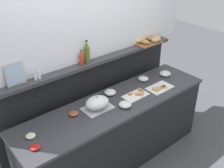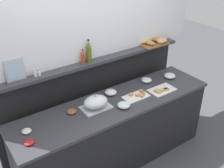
# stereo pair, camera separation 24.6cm
# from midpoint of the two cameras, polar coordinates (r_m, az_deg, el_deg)

# --- Properties ---
(ground_plane) EXTENTS (12.00, 12.00, 0.00)m
(ground_plane) POSITION_cam_midpoint_polar(r_m,az_deg,el_deg) (4.17, -6.40, -10.96)
(ground_plane) COLOR #4C4C51
(buffet_counter) EXTENTS (2.55, 0.66, 0.92)m
(buffet_counter) POSITION_cam_midpoint_polar(r_m,az_deg,el_deg) (3.50, -1.19, -10.17)
(buffet_counter) COLOR black
(buffet_counter) RESTS_ON ground_plane
(back_ledge_unit) EXTENTS (2.63, 0.22, 1.31)m
(back_ledge_unit) POSITION_cam_midpoint_polar(r_m,az_deg,el_deg) (3.70, -6.17, -3.56)
(back_ledge_unit) COLOR black
(back_ledge_unit) RESTS_ON ground_plane
(upper_wall_panel) EXTENTS (3.23, 0.08, 1.29)m
(upper_wall_panel) POSITION_cam_midpoint_polar(r_m,az_deg,el_deg) (3.22, -7.66, 15.95)
(upper_wall_panel) COLOR white
(upper_wall_panel) RESTS_ON back_ledge_unit
(sandwich_platter_side) EXTENTS (0.32, 0.19, 0.04)m
(sandwich_platter_side) POSITION_cam_midpoint_polar(r_m,az_deg,el_deg) (3.36, 3.09, -2.26)
(sandwich_platter_side) COLOR white
(sandwich_platter_side) RESTS_ON buffet_counter
(sandwich_platter_rear) EXTENTS (0.35, 0.22, 0.04)m
(sandwich_platter_rear) POSITION_cam_midpoint_polar(r_m,az_deg,el_deg) (3.53, 8.04, -0.84)
(sandwich_platter_rear) COLOR white
(sandwich_platter_rear) RESTS_ON buffet_counter
(serving_cloche) EXTENTS (0.34, 0.24, 0.17)m
(serving_cloche) POSITION_cam_midpoint_polar(r_m,az_deg,el_deg) (3.09, -5.39, -4.08)
(serving_cloche) COLOR #B7BABF
(serving_cloche) RESTS_ON buffet_counter
(glass_bowl_large) EXTENTS (0.15, 0.15, 0.06)m
(glass_bowl_large) POSITION_cam_midpoint_polar(r_m,az_deg,el_deg) (3.37, -2.49, -1.83)
(glass_bowl_large) COLOR silver
(glass_bowl_large) RESTS_ON buffet_counter
(glass_bowl_medium) EXTENTS (0.14, 0.14, 0.06)m
(glass_bowl_medium) POSITION_cam_midpoint_polar(r_m,az_deg,el_deg) (3.69, 4.71, 1.06)
(glass_bowl_medium) COLOR silver
(glass_bowl_medium) RESTS_ON buffet_counter
(glass_bowl_small) EXTENTS (0.15, 0.15, 0.06)m
(glass_bowl_small) POSITION_cam_midpoint_polar(r_m,az_deg,el_deg) (3.14, 0.53, -4.40)
(glass_bowl_small) COLOR silver
(glass_bowl_small) RESTS_ON buffet_counter
(glass_bowl_extra) EXTENTS (0.16, 0.16, 0.06)m
(glass_bowl_extra) POSITION_cam_midpoint_polar(r_m,az_deg,el_deg) (3.86, 9.35, 2.13)
(glass_bowl_extra) COLOR silver
(glass_bowl_extra) RESTS_ON buffet_counter
(condiment_bowl_red) EXTENTS (0.10, 0.10, 0.04)m
(condiment_bowl_red) POSITION_cam_midpoint_polar(r_m,az_deg,el_deg) (2.72, -18.42, -12.53)
(condiment_bowl_red) COLOR red
(condiment_bowl_red) RESTS_ON buffet_counter
(condiment_bowl_dark) EXTENTS (0.11, 0.11, 0.04)m
(condiment_bowl_dark) POSITION_cam_midpoint_polar(r_m,az_deg,el_deg) (3.05, -10.35, -6.16)
(condiment_bowl_dark) COLOR brown
(condiment_bowl_dark) RESTS_ON buffet_counter
(condiment_bowl_cream) EXTENTS (0.10, 0.10, 0.03)m
(condiment_bowl_cream) POSITION_cam_midpoint_polar(r_m,az_deg,el_deg) (2.86, -19.16, -10.31)
(condiment_bowl_cream) COLOR silver
(condiment_bowl_cream) RESTS_ON buffet_counter
(olive_oil_bottle) EXTENTS (0.06, 0.06, 0.28)m
(olive_oil_bottle) POSITION_cam_midpoint_polar(r_m,az_deg,el_deg) (3.27, -7.43, 6.55)
(olive_oil_bottle) COLOR #56661E
(olive_oil_bottle) RESTS_ON back_ledge_unit
(hot_sauce_bottle) EXTENTS (0.04, 0.04, 0.18)m
(hot_sauce_bottle) POSITION_cam_midpoint_polar(r_m,az_deg,el_deg) (3.25, -8.62, 5.40)
(hot_sauce_bottle) COLOR red
(hot_sauce_bottle) RESTS_ON back_ledge_unit
(salt_shaker) EXTENTS (0.03, 0.03, 0.09)m
(salt_shaker) POSITION_cam_midpoint_polar(r_m,az_deg,el_deg) (3.02, -18.08, 1.53)
(salt_shaker) COLOR white
(salt_shaker) RESTS_ON back_ledge_unit
(pepper_shaker) EXTENTS (0.03, 0.03, 0.09)m
(pepper_shaker) POSITION_cam_midpoint_polar(r_m,az_deg,el_deg) (3.03, -17.33, 1.79)
(pepper_shaker) COLOR white
(pepper_shaker) RESTS_ON back_ledge_unit
(bread_basket) EXTENTS (0.40, 0.30, 0.08)m
(bread_basket) POSITION_cam_midpoint_polar(r_m,az_deg,el_deg) (3.92, 5.96, 9.15)
(bread_basket) COLOR brown
(bread_basket) RESTS_ON back_ledge_unit
(framed_picture) EXTENTS (0.20, 0.05, 0.24)m
(framed_picture) POSITION_cam_midpoint_polar(r_m,az_deg,el_deg) (2.97, -22.02, 1.92)
(framed_picture) COLOR #B2AD9E
(framed_picture) RESTS_ON back_ledge_unit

